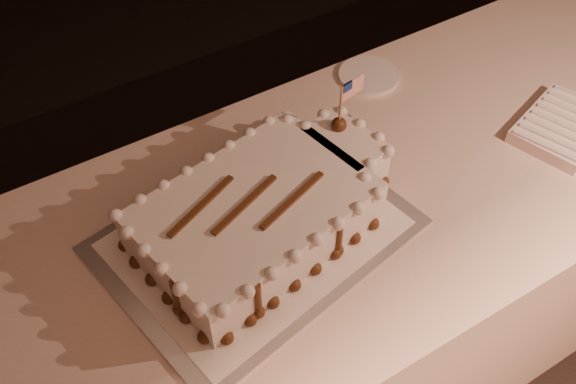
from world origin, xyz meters
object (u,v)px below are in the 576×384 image
sheet_cake (266,209)px  napkin_stack (563,127)px  banquet_table (356,275)px  side_plate (369,76)px  cake_board (256,235)px

sheet_cake → napkin_stack: size_ratio=2.11×
banquet_table → sheet_cake: sheet_cake is taller
sheet_cake → side_plate: 0.57m
sheet_cake → napkin_stack: 0.77m
cake_board → sheet_cake: (0.03, 0.01, 0.06)m
napkin_stack → side_plate: size_ratio=1.76×
banquet_table → napkin_stack: size_ratio=8.49×
sheet_cake → napkin_stack: sheet_cake is taller
banquet_table → cake_board: 0.48m
cake_board → side_plate: size_ratio=3.81×
banquet_table → cake_board: size_ratio=3.93×
napkin_stack → banquet_table: bearing=167.7°
banquet_table → napkin_stack: 0.64m
cake_board → napkin_stack: 0.80m
banquet_table → sheet_cake: bearing=178.2°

